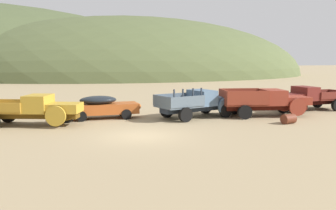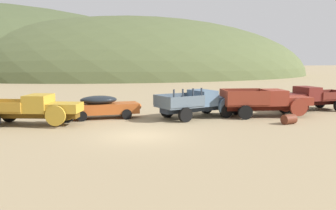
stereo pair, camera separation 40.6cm
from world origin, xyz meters
name	(u,v)px [view 1 (the left image)]	position (x,y,z in m)	size (l,w,h in m)	color
ground_plane	(141,136)	(0.00, 0.00, 0.00)	(300.00, 300.00, 0.00)	#998460
hill_far_right	(132,76)	(12.29, 65.18, 0.00)	(83.56, 51.42, 26.66)	#4C5633
truck_mustard	(37,109)	(-5.43, 4.74, 1.01)	(6.50, 3.85, 1.89)	#593D12
car_oxide_orange	(105,107)	(-1.15, 6.27, 0.82)	(5.08, 1.95, 1.57)	#A34C1E
truck_chalk_blue	(201,103)	(5.35, 4.93, 1.00)	(5.95, 3.66, 2.16)	#262D39
truck_rust_red	(270,102)	(10.23, 3.94, 1.03)	(6.43, 3.26, 1.91)	#42140D
truck_oxblood	(306,98)	(14.49, 5.53, 1.00)	(5.68, 2.63, 1.89)	black
oil_drum_foreground	(289,119)	(9.68, 0.88, 0.31)	(0.98, 0.80, 0.61)	#5B2819
bush_between_trucks	(82,110)	(-2.48, 9.51, 0.22)	(1.15, 1.07, 0.91)	#5B8E42
bush_lone_scrub	(275,104)	(13.22, 7.83, 0.24)	(1.03, 0.98, 0.98)	#3D702D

